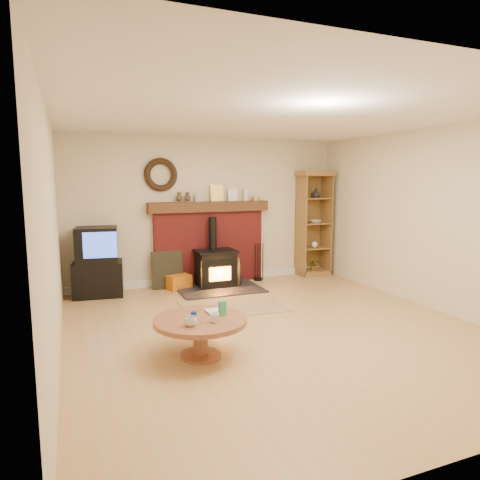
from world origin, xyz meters
name	(u,v)px	position (x,y,z in m)	size (l,w,h in m)	color
ground	(275,329)	(0.00, 0.00, 0.00)	(5.50, 5.50, 0.00)	tan
room_shell	(272,192)	(-0.02, 0.09, 1.72)	(5.02, 5.52, 2.61)	beige
chimney_breast	(210,239)	(0.00, 2.67, 0.80)	(2.20, 0.22, 1.78)	maroon
wood_stove	(216,270)	(-0.01, 2.27, 0.32)	(1.40, 1.00, 1.22)	black
area_rug	(233,306)	(-0.15, 1.11, 0.01)	(1.49, 1.03, 0.01)	brown
tv_unit	(98,263)	(-1.95, 2.47, 0.54)	(0.82, 0.62, 1.12)	black
curio_cabinet	(313,223)	(2.09, 2.56, 1.02)	(0.65, 0.47, 2.04)	brown
firelog_box	(179,282)	(-0.64, 2.40, 0.12)	(0.39, 0.24, 0.24)	#EFA710
leaning_painting	(168,270)	(-0.80, 2.55, 0.32)	(0.54, 0.03, 0.64)	black
fire_tools	(258,272)	(0.90, 2.50, 0.16)	(0.19, 0.16, 0.70)	black
coffee_table	(201,326)	(-1.11, -0.48, 0.34)	(0.99, 0.99, 0.58)	brown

